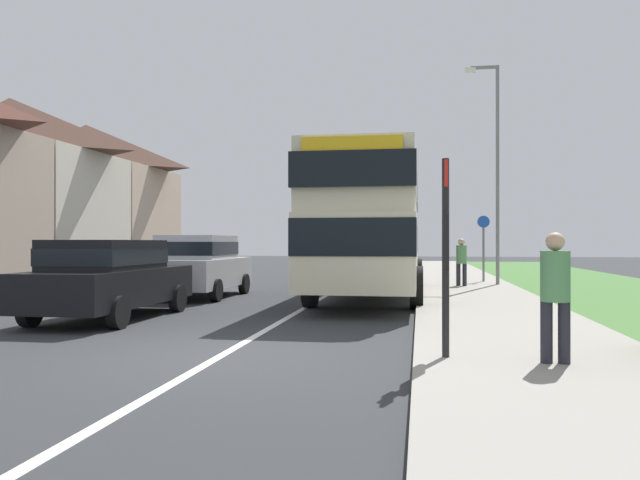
# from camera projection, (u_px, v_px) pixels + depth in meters

# --- Properties ---
(ground_plane) EXTENTS (120.00, 120.00, 0.00)m
(ground_plane) POSITION_uv_depth(u_px,v_px,m) (220.00, 356.00, 8.46)
(ground_plane) COLOR #2D3033
(lane_marking_centre) EXTENTS (0.14, 60.00, 0.01)m
(lane_marking_centre) POSITION_uv_depth(u_px,v_px,m) (317.00, 301.00, 16.36)
(lane_marking_centre) COLOR silver
(lane_marking_centre) RESTS_ON ground_plane
(pavement_near_side) EXTENTS (3.20, 68.00, 0.12)m
(pavement_near_side) POSITION_uv_depth(u_px,v_px,m) (490.00, 310.00, 13.72)
(pavement_near_side) COLOR gray
(pavement_near_side) RESTS_ON ground_plane
(double_decker_bus) EXTENTS (2.80, 10.92, 3.70)m
(double_decker_bus) POSITION_uv_depth(u_px,v_px,m) (372.00, 221.00, 17.56)
(double_decker_bus) COLOR beige
(double_decker_bus) RESTS_ON ground_plane
(parked_car_black) EXTENTS (1.93, 4.46, 1.60)m
(parked_car_black) POSITION_uv_depth(u_px,v_px,m) (109.00, 275.00, 12.52)
(parked_car_black) COLOR black
(parked_car_black) RESTS_ON ground_plane
(parked_car_silver) EXTENTS (2.01, 4.21, 1.74)m
(parked_car_silver) POSITION_uv_depth(u_px,v_px,m) (199.00, 264.00, 17.52)
(parked_car_silver) COLOR #B7B7BC
(parked_car_silver) RESTS_ON ground_plane
(pedestrian_at_stop) EXTENTS (0.34, 0.34, 1.67)m
(pedestrian_at_stop) POSITION_uv_depth(u_px,v_px,m) (555.00, 291.00, 7.37)
(pedestrian_at_stop) COLOR #23232D
(pedestrian_at_stop) RESTS_ON ground_plane
(pedestrian_walking_away) EXTENTS (0.34, 0.34, 1.67)m
(pedestrian_walking_away) POSITION_uv_depth(u_px,v_px,m) (461.00, 260.00, 20.41)
(pedestrian_walking_away) COLOR #23232D
(pedestrian_walking_away) RESTS_ON ground_plane
(bus_stop_sign) EXTENTS (0.09, 0.52, 2.60)m
(bus_stop_sign) POSITION_uv_depth(u_px,v_px,m) (446.00, 243.00, 7.78)
(bus_stop_sign) COLOR black
(bus_stop_sign) RESTS_ON ground_plane
(cycle_route_sign) EXTENTS (0.44, 0.08, 2.52)m
(cycle_route_sign) POSITION_uv_depth(u_px,v_px,m) (483.00, 246.00, 22.77)
(cycle_route_sign) COLOR slate
(cycle_route_sign) RESTS_ON ground_plane
(street_lamp_mid) EXTENTS (1.14, 0.20, 7.57)m
(street_lamp_mid) POSITION_uv_depth(u_px,v_px,m) (494.00, 160.00, 21.18)
(street_lamp_mid) COLOR slate
(street_lamp_mid) RESTS_ON ground_plane
(house_terrace_far_side) EXTENTS (7.53, 17.01, 7.27)m
(house_terrace_far_side) POSITION_uv_depth(u_px,v_px,m) (9.00, 190.00, 24.63)
(house_terrace_far_side) COLOR tan
(house_terrace_far_side) RESTS_ON ground_plane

